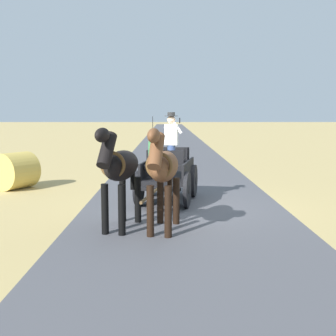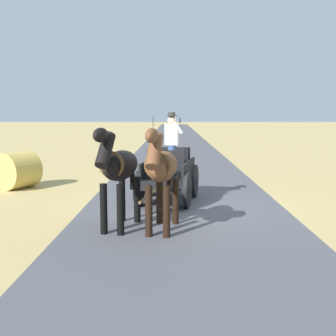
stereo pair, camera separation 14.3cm
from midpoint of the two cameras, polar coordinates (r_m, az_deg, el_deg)
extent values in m
plane|color=tan|center=(11.71, 1.67, -5.01)|extent=(200.00, 200.00, 0.00)
cube|color=#4C4C51|center=(11.71, 1.67, -4.99)|extent=(5.28, 160.00, 0.01)
cube|color=black|center=(12.23, -0.35, -1.33)|extent=(1.58, 2.38, 0.12)
cube|color=black|center=(12.10, 2.31, -0.09)|extent=(0.44, 2.07, 0.44)
cube|color=black|center=(12.31, -2.95, 0.03)|extent=(0.44, 2.07, 0.44)
cube|color=black|center=(11.07, -1.51, -2.77)|extent=(1.11, 0.43, 0.08)
cube|color=black|center=(13.43, 0.60, -1.33)|extent=(0.74, 0.33, 0.06)
cube|color=black|center=(11.59, -0.90, 0.09)|extent=(1.07, 0.54, 0.14)
cube|color=black|center=(11.74, -0.73, 1.26)|extent=(1.02, 0.26, 0.44)
cube|color=black|center=(12.66, 0.07, 0.70)|extent=(1.07, 0.54, 0.14)
cube|color=black|center=(12.82, 0.21, 1.77)|extent=(1.02, 0.26, 0.44)
cylinder|color=black|center=(11.41, 2.15, -2.88)|extent=(0.27, 0.96, 0.96)
cylinder|color=black|center=(11.41, 2.15, -2.88)|extent=(0.16, 0.23, 0.21)
cylinder|color=black|center=(11.66, -4.19, -2.67)|extent=(0.27, 0.96, 0.96)
cylinder|color=black|center=(11.66, -4.19, -2.67)|extent=(0.16, 0.23, 0.21)
cylinder|color=black|center=(12.91, 3.12, -1.69)|extent=(0.27, 0.96, 0.96)
cylinder|color=black|center=(12.91, 3.12, -1.69)|extent=(0.16, 0.23, 0.21)
cylinder|color=black|center=(13.13, -2.51, -1.53)|extent=(0.27, 0.96, 0.96)
cylinder|color=black|center=(13.13, -2.51, -1.53)|extent=(0.16, 0.23, 0.21)
cylinder|color=brown|center=(10.12, -2.65, -3.45)|extent=(0.43, 1.98, 0.07)
cylinder|color=black|center=(11.59, -2.36, 3.56)|extent=(0.02, 0.02, 1.30)
cylinder|color=#384C7F|center=(11.82, 0.07, 0.86)|extent=(0.22, 0.22, 0.90)
cube|color=silver|center=(11.76, 0.07, 4.40)|extent=(0.37, 0.28, 0.56)
sphere|color=beige|center=(11.74, 0.07, 6.35)|extent=(0.22, 0.22, 0.22)
cylinder|color=black|center=(11.74, 0.07, 6.84)|extent=(0.36, 0.36, 0.01)
cylinder|color=black|center=(11.74, 0.07, 7.08)|extent=(0.20, 0.20, 0.10)
cylinder|color=silver|center=(11.68, 0.91, 5.26)|extent=(0.27, 0.13, 0.32)
cube|color=black|center=(11.64, 1.19, 6.24)|extent=(0.03, 0.07, 0.14)
cube|color=#384C7F|center=(11.51, -2.24, 0.73)|extent=(0.33, 0.37, 0.14)
cube|color=#387F47|center=(11.59, -2.12, 2.32)|extent=(0.33, 0.25, 0.48)
sphere|color=beige|center=(11.57, -2.12, 4.05)|extent=(0.20, 0.20, 0.20)
ellipsoid|color=brown|center=(9.13, -0.99, 0.21)|extent=(0.81, 1.63, 0.64)
cylinder|color=black|center=(8.72, -0.45, -5.77)|extent=(0.15, 0.15, 1.05)
cylinder|color=black|center=(8.79, -2.80, -5.68)|extent=(0.15, 0.15, 1.05)
cylinder|color=black|center=(9.77, 0.67, -4.34)|extent=(0.15, 0.15, 1.05)
cylinder|color=black|center=(9.83, -1.44, -4.27)|extent=(0.15, 0.15, 1.05)
cylinder|color=brown|center=(8.26, -2.06, 2.25)|extent=(0.37, 0.68, 0.73)
ellipsoid|color=brown|center=(8.03, -2.39, 4.26)|extent=(0.31, 0.57, 0.28)
cube|color=black|center=(8.28, -2.04, 2.51)|extent=(0.14, 0.51, 0.56)
cylinder|color=black|center=(9.89, -0.19, -1.00)|extent=(0.11, 0.11, 0.70)
torus|color=brown|center=(8.59, -1.65, 0.30)|extent=(0.55, 0.16, 0.55)
ellipsoid|color=black|center=(9.35, -6.52, 0.34)|extent=(0.91, 1.65, 0.64)
cylinder|color=black|center=(8.93, -6.54, -5.50)|extent=(0.15, 0.15, 1.05)
cylinder|color=black|center=(9.06, -8.71, -5.36)|extent=(0.15, 0.15, 1.05)
cylinder|color=black|center=(9.94, -4.39, -4.16)|extent=(0.15, 0.15, 1.05)
cylinder|color=black|center=(10.05, -6.37, -4.05)|extent=(0.15, 0.15, 1.05)
cylinder|color=black|center=(8.53, -8.49, 2.33)|extent=(0.40, 0.69, 0.73)
ellipsoid|color=black|center=(8.30, -9.10, 4.28)|extent=(0.34, 0.58, 0.28)
cube|color=black|center=(8.54, -8.44, 2.58)|extent=(0.18, 0.50, 0.56)
cylinder|color=black|center=(10.08, -5.06, -0.87)|extent=(0.11, 0.11, 0.70)
torus|color=brown|center=(8.83, -7.73, 0.43)|extent=(0.55, 0.20, 0.55)
cylinder|color=gold|center=(15.08, -19.63, -0.34)|extent=(1.59, 1.55, 1.20)
camera|label=1|loc=(0.07, -90.37, -0.05)|focal=46.51mm
camera|label=2|loc=(0.07, 89.63, 0.05)|focal=46.51mm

